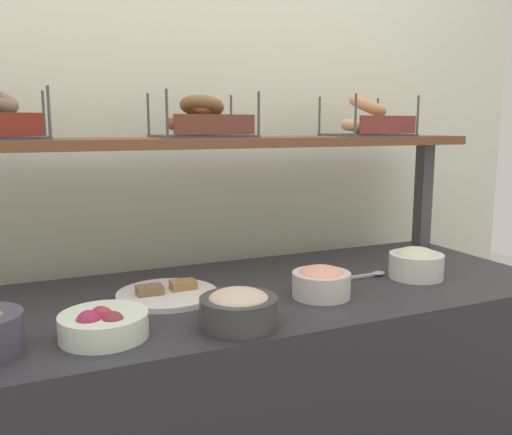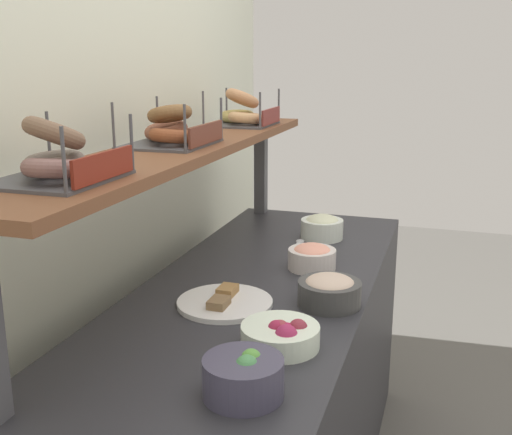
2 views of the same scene
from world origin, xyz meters
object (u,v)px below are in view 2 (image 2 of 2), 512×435
object	(u,v)px
bowl_tuna_salad	(329,290)
serving_spoon_near_plate	(298,244)
bowl_beet_salad	(281,335)
bowl_veggie_mix	(244,376)
bagel_basket_poppy	(57,159)
bagel_basket_cinnamon_raisin	(171,130)
bagel_basket_sesame	(243,113)
bowl_lox_spread	(312,257)
serving_plate_white	(225,302)
bowl_scallion_spread	(322,227)

from	to	relation	value
bowl_tuna_salad	serving_spoon_near_plate	xyz separation A→B (m)	(0.53, 0.23, -0.04)
bowl_beet_salad	serving_spoon_near_plate	world-z (taller)	bowl_beet_salad
bowl_veggie_mix	bagel_basket_poppy	world-z (taller)	bagel_basket_poppy
bagel_basket_poppy	serving_spoon_near_plate	bearing A→B (deg)	-16.26
bagel_basket_poppy	bagel_basket_cinnamon_raisin	bearing A→B (deg)	0.43
bagel_basket_sesame	bowl_veggie_mix	bearing A→B (deg)	-161.05
bowl_lox_spread	bagel_basket_cinnamon_raisin	size ratio (longest dim) A/B	0.54
bowl_veggie_mix	bagel_basket_poppy	bearing A→B (deg)	84.28
bagel_basket_poppy	bagel_basket_cinnamon_raisin	world-z (taller)	bagel_basket_poppy
bagel_basket_cinnamon_raisin	bowl_veggie_mix	bearing A→B (deg)	-144.58
bowl_beet_salad	bowl_lox_spread	bearing A→B (deg)	5.57
bowl_tuna_salad	serving_plate_white	size ratio (longest dim) A/B	0.66
bowl_beet_salad	serving_spoon_near_plate	xyz separation A→B (m)	(0.83, 0.17, -0.02)
bowl_scallion_spread	bowl_veggie_mix	world-z (taller)	same
bowl_tuna_salad	bowl_veggie_mix	bearing A→B (deg)	172.15
bowl_tuna_salad	serving_plate_white	world-z (taller)	bowl_tuna_salad
bowl_lox_spread	bowl_veggie_mix	bearing A→B (deg)	-177.04
serving_spoon_near_plate	bagel_basket_sesame	bearing A→B (deg)	57.61
bowl_tuna_salad	bagel_basket_poppy	size ratio (longest dim) A/B	0.65
serving_plate_white	bagel_basket_cinnamon_raisin	distance (m)	0.56
bagel_basket_poppy	bagel_basket_sesame	distance (m)	1.21
bowl_scallion_spread	bowl_veggie_mix	size ratio (longest dim) A/B	0.96
bowl_tuna_salad	bagel_basket_cinnamon_raisin	size ratio (longest dim) A/B	0.62
bowl_scallion_spread	bowl_lox_spread	distance (m)	0.37
serving_plate_white	bowl_scallion_spread	bearing A→B (deg)	-9.48
serving_spoon_near_plate	bagel_basket_sesame	xyz separation A→B (m)	(0.18, 0.28, 0.47)
bagel_basket_cinnamon_raisin	bowl_scallion_spread	bearing A→B (deg)	-33.19
bowl_veggie_mix	bagel_basket_poppy	distance (m)	0.63
bowl_beet_salad	bagel_basket_cinnamon_raisin	distance (m)	0.76
serving_spoon_near_plate	serving_plate_white	bearing A→B (deg)	174.39
bowl_veggie_mix	bowl_lox_spread	distance (m)	0.84
bowl_veggie_mix	bagel_basket_sesame	xyz separation A→B (m)	(1.25, 0.43, 0.43)
bagel_basket_sesame	bowl_tuna_salad	bearing A→B (deg)	-144.47
bowl_lox_spread	bagel_basket_cinnamon_raisin	bearing A→B (deg)	115.70
bowl_scallion_spread	serving_spoon_near_plate	bearing A→B (deg)	153.71
bowl_beet_salad	bagel_basket_poppy	size ratio (longest dim) A/B	0.70
bowl_veggie_mix	serving_plate_white	world-z (taller)	bowl_veggie_mix
bowl_scallion_spread	bowl_lox_spread	world-z (taller)	bowl_scallion_spread
bowl_tuna_salad	serving_plate_white	xyz separation A→B (m)	(-0.09, 0.29, -0.04)
bowl_veggie_mix	bowl_beet_salad	xyz separation A→B (m)	(0.24, -0.01, -0.01)
bowl_veggie_mix	bowl_beet_salad	bearing A→B (deg)	-3.42
bowl_scallion_spread	bowl_beet_salad	world-z (taller)	bowl_scallion_spread
bowl_tuna_salad	bagel_basket_sesame	bearing A→B (deg)	35.53
serving_spoon_near_plate	bagel_basket_sesame	world-z (taller)	bagel_basket_sesame
serving_spoon_near_plate	bagel_basket_sesame	size ratio (longest dim) A/B	0.65
bowl_veggie_mix	bagel_basket_cinnamon_raisin	world-z (taller)	bagel_basket_cinnamon_raisin
serving_plate_white	bagel_basket_sesame	world-z (taller)	bagel_basket_sesame
bowl_lox_spread	bagel_basket_cinnamon_raisin	distance (m)	0.63
bowl_scallion_spread	bowl_tuna_salad	world-z (taller)	bowl_scallion_spread
bagel_basket_poppy	bagel_basket_cinnamon_raisin	distance (m)	0.60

